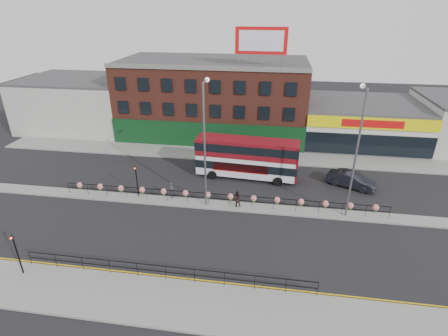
# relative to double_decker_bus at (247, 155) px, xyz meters

# --- Properties ---
(ground) EXTENTS (120.00, 120.00, 0.00)m
(ground) POSITION_rel_double_decker_bus_xyz_m (-1.99, -6.29, -2.67)
(ground) COLOR black
(ground) RESTS_ON ground
(south_pavement) EXTENTS (60.00, 4.00, 0.15)m
(south_pavement) POSITION_rel_double_decker_bus_xyz_m (-1.99, -18.29, -2.59)
(south_pavement) COLOR gray
(south_pavement) RESTS_ON ground
(north_pavement) EXTENTS (60.00, 4.00, 0.15)m
(north_pavement) POSITION_rel_double_decker_bus_xyz_m (-1.99, 5.71, -2.59)
(north_pavement) COLOR gray
(north_pavement) RESTS_ON ground
(median) EXTENTS (60.00, 1.60, 0.15)m
(median) POSITION_rel_double_decker_bus_xyz_m (-1.99, -6.29, -2.59)
(median) COLOR gray
(median) RESTS_ON ground
(yellow_line_inner) EXTENTS (60.00, 0.10, 0.01)m
(yellow_line_inner) POSITION_rel_double_decker_bus_xyz_m (-1.99, -15.99, -2.66)
(yellow_line_inner) COLOR gold
(yellow_line_inner) RESTS_ON ground
(yellow_line_outer) EXTENTS (60.00, 0.10, 0.01)m
(yellow_line_outer) POSITION_rel_double_decker_bus_xyz_m (-1.99, -16.17, -2.66)
(yellow_line_outer) COLOR gold
(yellow_line_outer) RESTS_ON ground
(brick_building) EXTENTS (25.00, 12.21, 10.30)m
(brick_building) POSITION_rel_double_decker_bus_xyz_m (-5.99, 13.67, 2.46)
(brick_building) COLOR brown
(brick_building) RESTS_ON ground
(supermarket) EXTENTS (15.00, 12.25, 5.30)m
(supermarket) POSITION_rel_double_decker_bus_xyz_m (14.01, 13.61, -0.02)
(supermarket) COLOR silver
(supermarket) RESTS_ON ground
(warehouse_west) EXTENTS (15.50, 12.00, 7.30)m
(warehouse_west) POSITION_rel_double_decker_bus_xyz_m (-26.24, 13.71, 0.98)
(warehouse_west) COLOR #ACACA7
(warehouse_west) RESTS_ON ground
(billboard) EXTENTS (6.00, 0.29, 4.40)m
(billboard) POSITION_rel_double_decker_bus_xyz_m (0.51, 8.70, 10.52)
(billboard) COLOR red
(billboard) RESTS_ON brick_building
(median_railing) EXTENTS (30.04, 0.56, 1.23)m
(median_railing) POSITION_rel_double_decker_bus_xyz_m (-1.99, -6.29, -1.62)
(median_railing) COLOR black
(median_railing) RESTS_ON median
(south_railing) EXTENTS (20.04, 0.05, 1.12)m
(south_railing) POSITION_rel_double_decker_bus_xyz_m (-3.99, -16.39, -1.70)
(south_railing) COLOR black
(south_railing) RESTS_ON south_pavement
(double_decker_bus) EXTENTS (10.88, 3.29, 4.34)m
(double_decker_bus) POSITION_rel_double_decker_bus_xyz_m (0.00, 0.00, 0.00)
(double_decker_bus) COLOR silver
(double_decker_bus) RESTS_ON ground
(car) EXTENTS (5.32, 6.07, 1.58)m
(car) POSITION_rel_double_decker_bus_xyz_m (10.75, -0.55, -1.87)
(car) COLOR black
(car) RESTS_ON ground
(pedestrian_a) EXTENTS (0.70, 0.56, 1.63)m
(pedestrian_a) POSITION_rel_double_decker_bus_xyz_m (-6.64, -5.74, -1.70)
(pedestrian_a) COLOR #2D2D36
(pedestrian_a) RESTS_ON median
(pedestrian_b) EXTENTS (1.19, 1.15, 1.54)m
(pedestrian_b) POSITION_rel_double_decker_bus_xyz_m (-0.35, -6.32, -1.74)
(pedestrian_b) COLOR black
(pedestrian_b) RESTS_ON median
(lamp_column_west) EXTENTS (0.41, 1.99, 11.36)m
(lamp_column_west) POSITION_rel_double_decker_bus_xyz_m (-3.19, -6.19, 4.21)
(lamp_column_west) COLOR slate
(lamp_column_west) RESTS_ON median
(lamp_column_east) EXTENTS (0.40, 1.97, 11.23)m
(lamp_column_east) POSITION_rel_double_decker_bus_xyz_m (9.33, -6.13, 4.14)
(lamp_column_east) COLOR slate
(lamp_column_east) RESTS_ON median
(traffic_light_south) EXTENTS (0.15, 0.28, 3.65)m
(traffic_light_south) POSITION_rel_double_decker_bus_xyz_m (-13.99, -17.30, -0.20)
(traffic_light_south) COLOR black
(traffic_light_south) RESTS_ON south_pavement
(traffic_light_median) EXTENTS (0.15, 0.28, 3.65)m
(traffic_light_median) POSITION_rel_double_decker_bus_xyz_m (-9.99, -5.90, -0.20)
(traffic_light_median) COLOR black
(traffic_light_median) RESTS_ON median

